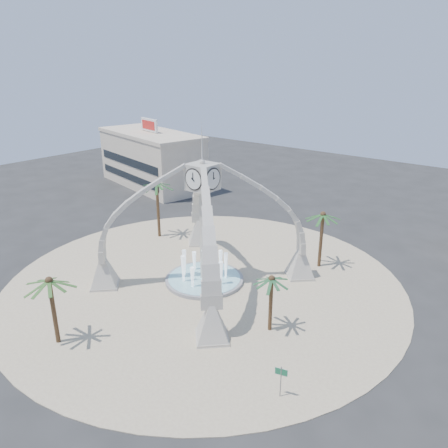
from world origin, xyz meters
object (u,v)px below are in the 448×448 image
Objects in this scene: fountain at (204,279)px; palm_north at (323,215)px; palm_west at (157,184)px; street_sign at (281,376)px; palm_south at (49,281)px; clock_tower at (203,222)px; palm_east at (272,279)px.

fountain is 14.17m from palm_north.
palm_west is 31.62m from street_sign.
palm_south is at bearing -98.50° from fountain.
palm_west is (-12.62, 5.52, 6.72)m from fountain.
fountain is 15.33m from palm_west.
palm_north is at bearing 54.62° from clock_tower.
palm_east is 0.81× the size of palm_north.
clock_tower reaches higher than palm_south.
palm_north reaches higher than fountain.
palm_west is at bearing 156.36° from clock_tower.
street_sign is (4.87, -6.12, -3.03)m from palm_east.
palm_south is (10.35, -20.73, -1.50)m from palm_west.
fountain is 1.45× the size of palm_east.
palm_south reaches higher than fountain.
fountain is 11.39m from palm_east.
palm_south is at bearing -63.48° from palm_west.
palm_west is 1.16× the size of palm_north.
palm_west is (-22.63, 8.57, 2.22)m from palm_east.
palm_east is (10.01, -3.04, 4.50)m from fountain.
palm_east reaches higher than fountain.
clock_tower is 13.78m from palm_west.
palm_east is at bearing 112.88° from street_sign.
palm_north reaches higher than palm_south.
palm_east is at bearing -16.92° from fountain.
palm_north is (20.13, 5.05, -1.02)m from palm_west.
clock_tower is 18.11m from street_sign.
fountain is 1.17× the size of palm_north.
fountain is (0.00, 0.00, -6.20)m from clock_tower.
palm_north reaches higher than street_sign.
street_sign is at bearing 19.41° from palm_south.
street_sign is (14.88, -9.16, 1.47)m from fountain.
clock_tower is 10.60m from palm_east.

